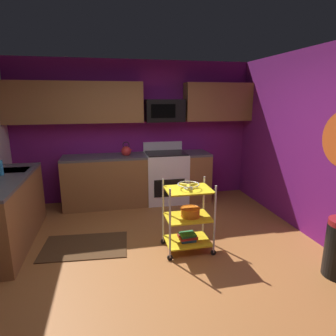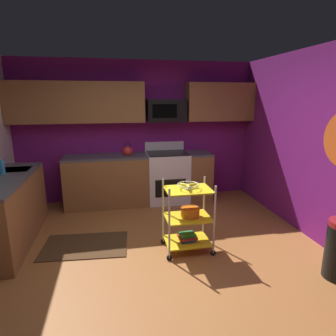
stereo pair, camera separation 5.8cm
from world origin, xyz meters
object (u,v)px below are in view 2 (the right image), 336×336
object	(u,v)px
mixing_bowl_large	(190,212)
microwave	(166,111)
fruit_bowl	(188,185)
book_stack	(187,237)
rolling_cart	(188,217)
kettle	(128,151)
dish_soap_bottle	(2,167)
oven_range	(167,176)

from	to	relation	value
mixing_bowl_large	microwave	bearing A→B (deg)	87.88
fruit_bowl	book_stack	world-z (taller)	fruit_bowl
rolling_cart	kettle	distance (m)	2.04
book_stack	kettle	size ratio (longest dim) A/B	0.90
fruit_bowl	book_stack	xyz separation A→B (m)	(0.00, 0.00, -0.70)
microwave	dish_soap_bottle	xyz separation A→B (m)	(-2.47, -1.13, -0.68)
rolling_cart	oven_range	bearing A→B (deg)	86.85
kettle	microwave	bearing A→B (deg)	8.50
fruit_bowl	book_stack	distance (m)	0.70
fruit_bowl	dish_soap_bottle	size ratio (longest dim) A/B	1.36
mixing_bowl_large	kettle	size ratio (longest dim) A/B	0.95
rolling_cart	fruit_bowl	distance (m)	0.42
oven_range	microwave	world-z (taller)	microwave
microwave	mixing_bowl_large	distance (m)	2.30
microwave	book_stack	distance (m)	2.50
oven_range	book_stack	world-z (taller)	oven_range
microwave	rolling_cart	distance (m)	2.34
rolling_cart	dish_soap_bottle	distance (m)	2.57
microwave	book_stack	bearing A→B (deg)	-92.97
oven_range	kettle	xyz separation A→B (m)	(-0.73, -0.00, 0.52)
book_stack	kettle	bearing A→B (deg)	108.47
oven_range	fruit_bowl	world-z (taller)	oven_range
microwave	oven_range	bearing A→B (deg)	-89.74
rolling_cart	kettle	bearing A→B (deg)	108.47
microwave	mixing_bowl_large	size ratio (longest dim) A/B	2.78
kettle	dish_soap_bottle	bearing A→B (deg)	-149.56
book_stack	kettle	xyz separation A→B (m)	(-0.62, 1.87, 0.82)
rolling_cart	book_stack	xyz separation A→B (m)	(-0.00, -0.00, -0.28)
book_stack	mixing_bowl_large	bearing A→B (deg)	0.00
oven_range	rolling_cart	world-z (taller)	oven_range
mixing_bowl_large	kettle	distance (m)	2.03
fruit_bowl	kettle	world-z (taller)	kettle
oven_range	mixing_bowl_large	bearing A→B (deg)	-92.26
fruit_bowl	mixing_bowl_large	world-z (taller)	fruit_bowl
oven_range	dish_soap_bottle	xyz separation A→B (m)	(-2.47, -1.03, 0.54)
mixing_bowl_large	kettle	world-z (taller)	kettle
fruit_bowl	dish_soap_bottle	distance (m)	2.51
mixing_bowl_large	book_stack	size ratio (longest dim) A/B	1.06
mixing_bowl_large	book_stack	xyz separation A→B (m)	(-0.03, -0.00, -0.34)
oven_range	rolling_cart	distance (m)	1.87
oven_range	dish_soap_bottle	world-z (taller)	dish_soap_bottle
microwave	fruit_bowl	size ratio (longest dim) A/B	2.57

